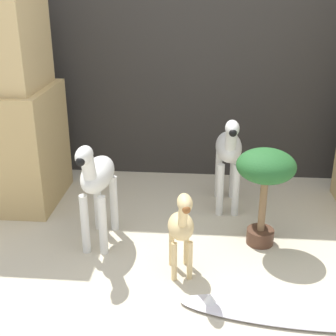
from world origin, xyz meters
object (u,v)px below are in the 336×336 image
(potted_palm_front, at_px, (265,174))
(surfboard, at_px, (279,312))
(zebra_left, at_px, (97,180))
(zebra_right, at_px, (229,152))
(giraffe_figurine, at_px, (181,226))

(potted_palm_front, bearing_deg, surfboard, -87.15)
(surfboard, bearing_deg, zebra_left, 149.99)
(zebra_right, bearing_deg, potted_palm_front, -67.41)
(zebra_right, relative_size, giraffe_figurine, 1.29)
(zebra_left, distance_m, giraffe_figurine, 0.60)
(giraffe_figurine, bearing_deg, zebra_right, 72.17)
(zebra_left, height_order, giraffe_figurine, zebra_left)
(zebra_left, distance_m, surfboard, 1.23)
(zebra_right, relative_size, zebra_left, 1.00)
(potted_palm_front, height_order, surfboard, potted_palm_front)
(zebra_left, height_order, surfboard, zebra_left)
(zebra_right, distance_m, potted_palm_front, 0.51)
(potted_palm_front, bearing_deg, giraffe_figurine, -141.32)
(zebra_left, height_order, potted_palm_front, zebra_left)
(zebra_right, height_order, giraffe_figurine, zebra_right)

